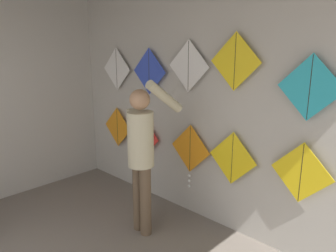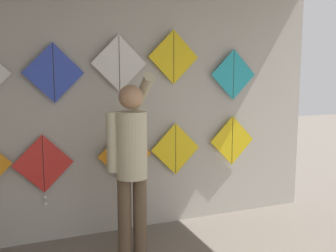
{
  "view_description": "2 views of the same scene",
  "coord_description": "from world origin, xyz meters",
  "views": [
    {
      "loc": [
        2.49,
        0.41,
        2.12
      ],
      "look_at": [
        -0.07,
        3.07,
        1.17
      ],
      "focal_mm": 35.0,
      "sensor_mm": 36.0,
      "label": 1
    },
    {
      "loc": [
        -0.98,
        -0.56,
        1.73
      ],
      "look_at": [
        0.48,
        3.07,
        1.19
      ],
      "focal_mm": 40.0,
      "sensor_mm": 36.0,
      "label": 2
    }
  ],
  "objects": [
    {
      "name": "back_panel",
      "position": [
        0.0,
        3.4,
        1.4
      ],
      "size": [
        4.93,
        0.06,
        2.8
      ],
      "primitive_type": "cube",
      "color": "#BCB7AD",
      "rests_on": "ground"
    },
    {
      "name": "shopkeeper",
      "position": [
        -0.05,
        2.64,
        0.99
      ],
      "size": [
        0.44,
        0.59,
        1.75
      ],
      "rotation": [
        0.0,
        0.0,
        -0.13
      ],
      "color": "brown",
      "rests_on": "ground"
    },
    {
      "name": "kite_0",
      "position": [
        -1.35,
        3.31,
        0.88
      ],
      "size": [
        0.6,
        0.01,
        0.6
      ],
      "color": "orange"
    },
    {
      "name": "kite_1",
      "position": [
        -0.77,
        3.31,
        0.82
      ],
      "size": [
        0.6,
        0.04,
        0.73
      ],
      "color": "red"
    },
    {
      "name": "kite_2",
      "position": [
        0.07,
        3.31,
        0.83
      ],
      "size": [
        0.6,
        0.04,
        0.8
      ],
      "color": "orange"
    },
    {
      "name": "kite_3",
      "position": [
        0.67,
        3.31,
        0.89
      ],
      "size": [
        0.6,
        0.01,
        0.6
      ],
      "color": "yellow"
    },
    {
      "name": "kite_4",
      "position": [
        1.42,
        3.31,
        0.94
      ],
      "size": [
        0.6,
        0.01,
        0.6
      ],
      "color": "yellow"
    },
    {
      "name": "kite_5",
      "position": [
        -1.32,
        3.31,
        1.74
      ],
      "size": [
        0.6,
        0.01,
        0.6
      ],
      "color": "white"
    },
    {
      "name": "kite_6",
      "position": [
        -0.64,
        3.31,
        1.75
      ],
      "size": [
        0.6,
        0.01,
        0.6
      ],
      "color": "blue"
    },
    {
      "name": "kite_7",
      "position": [
        0.03,
        3.31,
        1.85
      ],
      "size": [
        0.6,
        0.01,
        0.6
      ],
      "color": "white"
    },
    {
      "name": "kite_8",
      "position": [
        0.64,
        3.31,
        1.92
      ],
      "size": [
        0.6,
        0.01,
        0.6
      ],
      "color": "yellow"
    },
    {
      "name": "kite_9",
      "position": [
        1.41,
        3.31,
        1.73
      ],
      "size": [
        0.6,
        0.01,
        0.6
      ],
      "color": "#28B2C6"
    }
  ]
}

